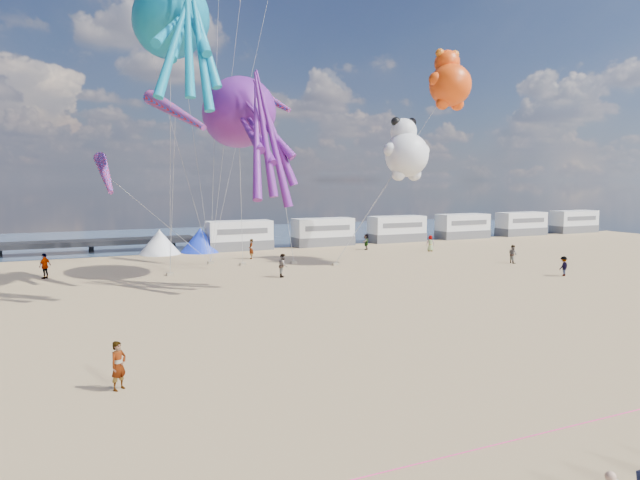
% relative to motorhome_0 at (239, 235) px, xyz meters
% --- Properties ---
extents(ground, '(120.00, 120.00, 0.00)m').
position_rel_motorhome_0_xyz_m(ground, '(-6.00, -40.00, -1.50)').
color(ground, tan).
rests_on(ground, ground).
extents(water, '(120.00, 120.00, 0.00)m').
position_rel_motorhome_0_xyz_m(water, '(-6.00, 15.00, -1.48)').
color(water, '#374D6A').
rests_on(water, ground).
extents(motorhome_0, '(6.60, 2.50, 3.00)m').
position_rel_motorhome_0_xyz_m(motorhome_0, '(0.00, 0.00, 0.00)').
color(motorhome_0, silver).
rests_on(motorhome_0, ground).
extents(motorhome_1, '(6.60, 2.50, 3.00)m').
position_rel_motorhome_0_xyz_m(motorhome_1, '(9.50, 0.00, 0.00)').
color(motorhome_1, silver).
rests_on(motorhome_1, ground).
extents(motorhome_2, '(6.60, 2.50, 3.00)m').
position_rel_motorhome_0_xyz_m(motorhome_2, '(19.00, 0.00, 0.00)').
color(motorhome_2, silver).
rests_on(motorhome_2, ground).
extents(motorhome_3, '(6.60, 2.50, 3.00)m').
position_rel_motorhome_0_xyz_m(motorhome_3, '(28.50, 0.00, 0.00)').
color(motorhome_3, silver).
rests_on(motorhome_3, ground).
extents(motorhome_4, '(6.60, 2.50, 3.00)m').
position_rel_motorhome_0_xyz_m(motorhome_4, '(38.00, 0.00, 0.00)').
color(motorhome_4, silver).
rests_on(motorhome_4, ground).
extents(motorhome_5, '(6.60, 2.50, 3.00)m').
position_rel_motorhome_0_xyz_m(motorhome_5, '(47.50, 0.00, 0.00)').
color(motorhome_5, silver).
rests_on(motorhome_5, ground).
extents(tent_white, '(4.00, 4.00, 2.40)m').
position_rel_motorhome_0_xyz_m(tent_white, '(-8.00, 0.00, -0.30)').
color(tent_white, white).
rests_on(tent_white, ground).
extents(tent_blue, '(4.00, 4.00, 2.40)m').
position_rel_motorhome_0_xyz_m(tent_blue, '(-4.00, 0.00, -0.30)').
color(tent_blue, '#1933CC').
rests_on(tent_blue, ground).
extents(rope_line, '(34.00, 0.03, 0.03)m').
position_rel_motorhome_0_xyz_m(rope_line, '(-6.00, -45.00, -1.48)').
color(rope_line, '#F2338C').
rests_on(rope_line, ground).
extents(standing_person, '(0.74, 0.70, 1.70)m').
position_rel_motorhome_0_xyz_m(standing_person, '(-15.05, -36.41, -0.65)').
color(standing_person, tan).
rests_on(standing_person, ground).
extents(beachgoer_0, '(0.70, 0.60, 1.62)m').
position_rel_motorhome_0_xyz_m(beachgoer_0, '(17.21, -9.13, -0.69)').
color(beachgoer_0, '#7F6659').
rests_on(beachgoer_0, ground).
extents(beachgoer_1, '(0.86, 1.00, 1.74)m').
position_rel_motorhome_0_xyz_m(beachgoer_1, '(-1.80, -17.35, -0.63)').
color(beachgoer_1, '#7F6659').
rests_on(beachgoer_1, ground).
extents(beachgoer_2, '(0.84, 0.73, 1.49)m').
position_rel_motorhome_0_xyz_m(beachgoer_2, '(17.47, -25.66, -0.75)').
color(beachgoer_2, '#7F6659').
rests_on(beachgoer_2, ground).
extents(beachgoer_3, '(1.31, 1.37, 1.87)m').
position_rel_motorhome_0_xyz_m(beachgoer_3, '(-17.83, -10.79, -0.57)').
color(beachgoer_3, '#7F6659').
rests_on(beachgoer_3, ground).
extents(beachgoer_4, '(0.90, 1.00, 1.63)m').
position_rel_motorhome_0_xyz_m(beachgoer_4, '(11.97, -5.26, -0.69)').
color(beachgoer_4, '#7F6659').
rests_on(beachgoer_4, ground).
extents(beachgoer_5, '(0.89, 1.76, 1.82)m').
position_rel_motorhome_0_xyz_m(beachgoer_5, '(-0.96, -6.94, -0.59)').
color(beachgoer_5, '#7F6659').
rests_on(beachgoer_5, ground).
extents(beachgoer_7, '(0.57, 0.82, 1.60)m').
position_rel_motorhome_0_xyz_m(beachgoer_7, '(18.79, -18.98, -0.70)').
color(beachgoer_7, '#7F6659').
rests_on(beachgoer_7, ground).
extents(sandbag_a, '(0.50, 0.35, 0.22)m').
position_rel_motorhome_0_xyz_m(sandbag_a, '(-9.31, -13.17, -1.39)').
color(sandbag_a, gray).
rests_on(sandbag_a, ground).
extents(sandbag_b, '(0.50, 0.35, 0.22)m').
position_rel_motorhome_0_xyz_m(sandbag_b, '(-2.80, -10.47, -1.39)').
color(sandbag_b, gray).
rests_on(sandbag_b, ground).
extents(sandbag_c, '(0.50, 0.35, 0.22)m').
position_rel_motorhome_0_xyz_m(sandbag_c, '(4.30, -13.70, -1.39)').
color(sandbag_c, gray).
rests_on(sandbag_c, ground).
extents(sandbag_d, '(0.50, 0.35, 0.22)m').
position_rel_motorhome_0_xyz_m(sandbag_d, '(1.51, -11.24, -1.39)').
color(sandbag_d, gray).
rests_on(sandbag_d, ground).
extents(sandbag_e, '(0.50, 0.35, 0.22)m').
position_rel_motorhome_0_xyz_m(sandbag_e, '(-5.09, -8.58, -1.39)').
color(sandbag_e, gray).
rests_on(sandbag_e, ground).
extents(kite_octopus_teal, '(5.78, 10.43, 11.28)m').
position_rel_motorhome_0_xyz_m(kite_octopus_teal, '(-9.70, -18.30, 15.83)').
color(kite_octopus_teal, '#0E82A5').
extents(kite_octopus_purple, '(8.10, 11.11, 11.68)m').
position_rel_motorhome_0_xyz_m(kite_octopus_purple, '(-4.49, -15.52, 10.56)').
color(kite_octopus_purple, '#681D83').
extents(kite_panda, '(5.43, 5.25, 6.26)m').
position_rel_motorhome_0_xyz_m(kite_panda, '(9.83, -15.88, 7.75)').
color(kite_panda, silver).
extents(kite_teddy_orange, '(5.30, 5.13, 6.12)m').
position_rel_motorhome_0_xyz_m(kite_teddy_orange, '(13.98, -16.05, 13.69)').
color(kite_teddy_orange, '#FF490C').
extents(windsock_left, '(3.38, 7.76, 7.79)m').
position_rel_motorhome_0_xyz_m(windsock_left, '(-9.25, -16.72, 10.28)').
color(windsock_left, red).
extents(windsock_mid, '(2.85, 5.26, 5.25)m').
position_rel_motorhome_0_xyz_m(windsock_mid, '(-0.33, -10.66, 12.37)').
color(windsock_mid, red).
extents(windsock_right, '(1.24, 5.19, 5.14)m').
position_rel_motorhome_0_xyz_m(windsock_right, '(-13.71, -14.27, 6.07)').
color(windsock_right, red).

